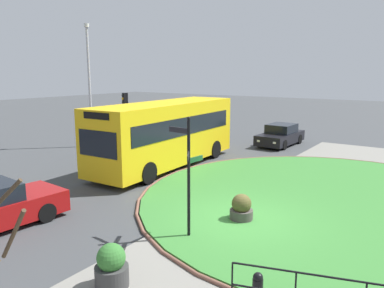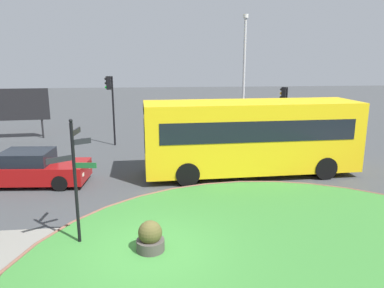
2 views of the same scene
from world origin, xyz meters
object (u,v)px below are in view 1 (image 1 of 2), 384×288
(planter_kerbside, at_px, (241,209))
(bollard_foreground, at_px, (258,288))
(traffic_light_near, at_px, (126,106))
(bus_yellow, at_px, (166,133))
(planter_near_signpost, at_px, (112,267))
(lamppost_tall, at_px, (89,82))
(signpost_directional, at_px, (188,169))
(car_trailing, at_px, (280,136))

(planter_kerbside, bearing_deg, bollard_foreground, -148.75)
(traffic_light_near, bearing_deg, bus_yellow, 74.65)
(traffic_light_near, xyz_separation_m, planter_near_signpost, (-13.48, -12.51, -2.05))
(traffic_light_near, xyz_separation_m, lamppost_tall, (-2.45, 0.75, 1.67))
(signpost_directional, distance_m, lamppost_tall, 15.55)
(bollard_foreground, relative_size, planter_kerbside, 0.77)
(signpost_directional, relative_size, bollard_foreground, 5.01)
(car_trailing, relative_size, planter_kerbside, 4.58)
(traffic_light_near, bearing_deg, signpost_directional, 65.45)
(car_trailing, xyz_separation_m, lamppost_tall, (-7.47, 10.07, 3.55))
(bus_yellow, height_order, traffic_light_near, traffic_light_near)
(lamppost_tall, bearing_deg, bollard_foreground, -120.93)
(lamppost_tall, bearing_deg, planter_near_signpost, -129.75)
(traffic_light_near, height_order, planter_near_signpost, traffic_light_near)
(bus_yellow, bearing_deg, signpost_directional, 40.25)
(traffic_light_near, bearing_deg, car_trailing, 133.46)
(traffic_light_near, bearing_deg, planter_kerbside, 72.80)
(signpost_directional, relative_size, planter_near_signpost, 3.46)
(bus_yellow, relative_size, traffic_light_near, 2.79)
(bus_yellow, relative_size, planter_kerbside, 10.20)
(signpost_directional, height_order, planter_near_signpost, signpost_directional)
(bollard_foreground, bearing_deg, planter_kerbside, 31.25)
(car_trailing, height_order, planter_kerbside, car_trailing)
(bollard_foreground, distance_m, planter_kerbside, 4.50)
(signpost_directional, distance_m, planter_near_signpost, 3.52)
(bus_yellow, height_order, lamppost_tall, lamppost_tall)
(signpost_directional, height_order, car_trailing, signpost_directional)
(signpost_directional, height_order, traffic_light_near, signpost_directional)
(signpost_directional, distance_m, traffic_light_near, 16.22)
(signpost_directional, relative_size, lamppost_tall, 0.46)
(car_trailing, bearing_deg, lamppost_tall, -51.37)
(bollard_foreground, xyz_separation_m, traffic_light_near, (12.21, 15.54, 2.16))
(bollard_foreground, bearing_deg, car_trailing, 19.83)
(bus_yellow, distance_m, planter_kerbside, 8.14)
(bus_yellow, xyz_separation_m, planter_near_signpost, (-9.62, -5.96, -1.30))
(traffic_light_near, distance_m, lamppost_tall, 3.06)
(signpost_directional, xyz_separation_m, bus_yellow, (6.50, 5.92, -0.34))
(car_trailing, height_order, lamppost_tall, lamppost_tall)
(bollard_foreground, bearing_deg, lamppost_tall, 59.07)
(planter_near_signpost, bearing_deg, planter_kerbside, -7.71)
(bollard_foreground, height_order, planter_near_signpost, planter_near_signpost)
(bus_yellow, height_order, car_trailing, bus_yellow)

